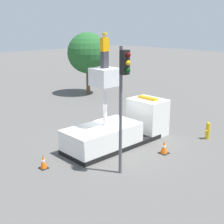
{
  "coord_description": "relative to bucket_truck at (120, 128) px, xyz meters",
  "views": [
    {
      "loc": [
        -11.12,
        -11.74,
        6.54
      ],
      "look_at": [
        -1.3,
        -1.29,
        2.47
      ],
      "focal_mm": 50.0,
      "sensor_mm": 36.0,
      "label": 1
    }
  ],
  "objects": [
    {
      "name": "ground_plane",
      "position": [
        -0.5,
        0.0,
        -0.92
      ],
      "size": [
        120.0,
        120.0,
        0.0
      ],
      "primitive_type": "plane",
      "color": "#565451"
    },
    {
      "name": "bucket_truck",
      "position": [
        0.0,
        0.0,
        0.0
      ],
      "size": [
        6.58,
        2.2,
        4.37
      ],
      "color": "black",
      "rests_on": "ground"
    },
    {
      "name": "worker",
      "position": [
        -1.09,
        0.0,
        4.33
      ],
      "size": [
        0.4,
        0.26,
        1.75
      ],
      "color": "#38383D",
      "rests_on": "bucket_truck"
    },
    {
      "name": "traffic_light_pole",
      "position": [
        -2.5,
        -2.72,
        3.08
      ],
      "size": [
        0.34,
        0.57,
        5.67
      ],
      "color": "#515156",
      "rests_on": "ground"
    },
    {
      "name": "fire_hydrant",
      "position": [
        4.27,
        -3.02,
        -0.41
      ],
      "size": [
        0.48,
        0.24,
        1.04
      ],
      "color": "gold",
      "rests_on": "ground"
    },
    {
      "name": "traffic_cone_rear",
      "position": [
        -4.82,
        0.18,
        -0.58
      ],
      "size": [
        0.38,
        0.38,
        0.7
      ],
      "color": "black",
      "rests_on": "ground"
    },
    {
      "name": "traffic_cone_curbside",
      "position": [
        0.7,
        -2.6,
        -0.58
      ],
      "size": [
        0.46,
        0.46,
        0.71
      ],
      "color": "black",
      "rests_on": "ground"
    },
    {
      "name": "tree_left_bg",
      "position": [
        6.96,
        11.35,
        2.96
      ],
      "size": [
        3.79,
        3.79,
        5.79
      ],
      "color": "brown",
      "rests_on": "ground"
    }
  ]
}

